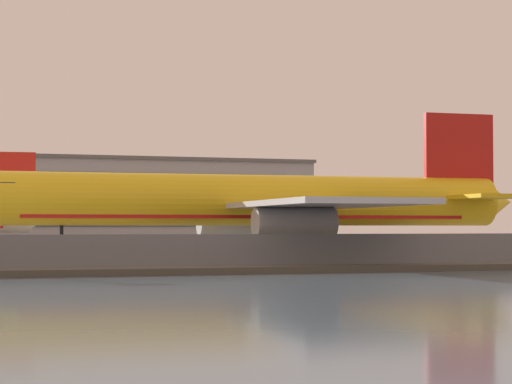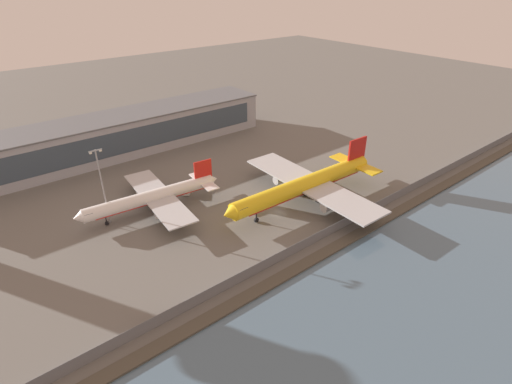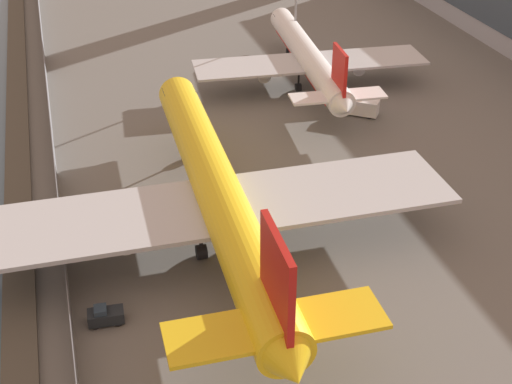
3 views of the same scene
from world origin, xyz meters
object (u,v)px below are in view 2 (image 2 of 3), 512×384
at_px(baggage_tug, 363,206).
at_px(apron_light_mast_apron_west, 102,183).
at_px(ops_van, 187,189).
at_px(cargo_jet_yellow, 307,184).
at_px(passenger_jet_white_red, 154,197).

xyz_separation_m(baggage_tug, apron_light_mast_apron_west, (-58.09, 37.62, 10.89)).
xyz_separation_m(baggage_tug, ops_van, (-33.80, 38.93, 0.47)).
height_order(ops_van, apron_light_mast_apron_west, apron_light_mast_apron_west).
xyz_separation_m(cargo_jet_yellow, apron_light_mast_apron_west, (-48.48, 24.75, 6.13)).
xyz_separation_m(cargo_jet_yellow, ops_van, (-24.19, 26.06, -4.29)).
bearing_deg(baggage_tug, apron_light_mast_apron_west, 147.07).
bearing_deg(baggage_tug, passenger_jet_white_red, 142.20).
height_order(cargo_jet_yellow, passenger_jet_white_red, cargo_jet_yellow).
height_order(passenger_jet_white_red, ops_van, passenger_jet_white_red).
bearing_deg(cargo_jet_yellow, ops_van, 132.87).
relative_size(passenger_jet_white_red, apron_light_mast_apron_west, 1.96).
distance_m(cargo_jet_yellow, ops_van, 35.81).
relative_size(cargo_jet_yellow, ops_van, 10.08).
bearing_deg(apron_light_mast_apron_west, baggage_tug, -32.93).
distance_m(passenger_jet_white_red, ops_van, 12.93).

